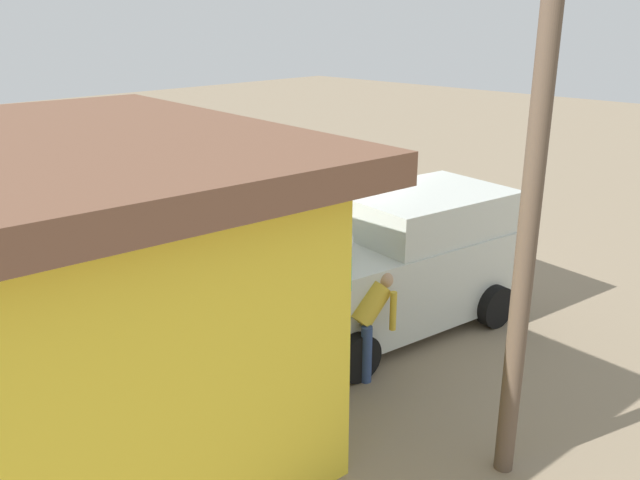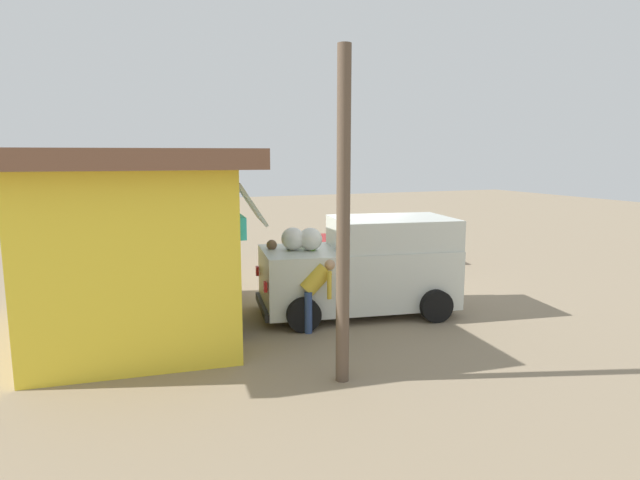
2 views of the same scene
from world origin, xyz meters
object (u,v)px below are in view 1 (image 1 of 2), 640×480
object	(u,v)px
delivery_van	(393,263)
vendor_standing	(277,292)
customer_bending	(368,316)
unloaded_banana_pile	(191,378)
storefront_bar	(87,286)
paint_bucket	(174,306)
parked_sedan	(301,198)

from	to	relation	value
delivery_van	vendor_standing	xyz separation A→B (m)	(0.59, 1.87, -0.09)
customer_bending	unloaded_banana_pile	world-z (taller)	customer_bending
storefront_bar	unloaded_banana_pile	size ratio (longest dim) A/B	7.84
paint_bucket	customer_bending	bearing A→B (deg)	-164.80
delivery_van	parked_sedan	size ratio (longest dim) A/B	1.09
storefront_bar	paint_bucket	bearing A→B (deg)	-49.66
vendor_standing	customer_bending	distance (m)	1.38
storefront_bar	unloaded_banana_pile	bearing A→B (deg)	-96.62
parked_sedan	paint_bucket	world-z (taller)	parked_sedan
unloaded_banana_pile	storefront_bar	bearing A→B (deg)	83.38
unloaded_banana_pile	paint_bucket	world-z (taller)	unloaded_banana_pile
storefront_bar	vendor_standing	bearing A→B (deg)	-92.11
unloaded_banana_pile	parked_sedan	bearing A→B (deg)	-54.76
storefront_bar	paint_bucket	xyz separation A→B (m)	(1.91, -2.25, -1.59)
unloaded_banana_pile	vendor_standing	bearing A→B (deg)	-88.65
delivery_van	vendor_standing	size ratio (longest dim) A/B	2.98
customer_bending	paint_bucket	size ratio (longest dim) A/B	3.33
storefront_bar	delivery_van	xyz separation A→B (m)	(-0.69, -4.55, -0.78)
unloaded_banana_pile	paint_bucket	xyz separation A→B (m)	(2.04, -1.09, -0.00)
vendor_standing	unloaded_banana_pile	size ratio (longest dim) A/B	2.05
customer_bending	delivery_van	bearing A→B (deg)	-63.31
storefront_bar	vendor_standing	xyz separation A→B (m)	(-0.10, -2.68, -0.87)
customer_bending	paint_bucket	bearing A→B (deg)	15.20
vendor_standing	unloaded_banana_pile	bearing A→B (deg)	91.35
vendor_standing	customer_bending	size ratio (longest dim) A/B	1.16
delivery_van	unloaded_banana_pile	distance (m)	3.53
delivery_van	parked_sedan	distance (m)	5.57
customer_bending	parked_sedan	bearing A→B (deg)	-36.40
unloaded_banana_pile	paint_bucket	size ratio (longest dim) A/B	1.89
delivery_van	customer_bending	xyz separation A→B (m)	(-0.71, 1.41, -0.18)
delivery_van	vendor_standing	distance (m)	1.96
customer_bending	vendor_standing	bearing A→B (deg)	19.61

